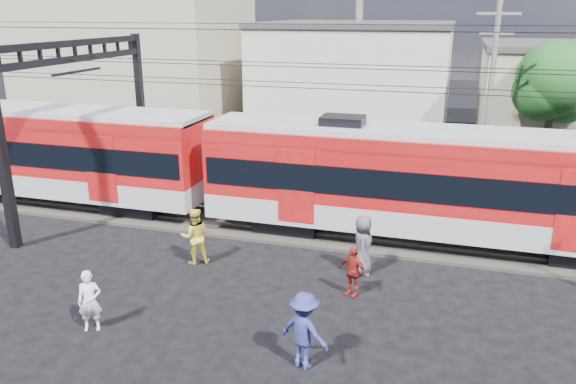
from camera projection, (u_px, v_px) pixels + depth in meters
name	position (u px, v px, depth m)	size (l,w,h in m)	color
ground	(244.00, 346.00, 14.10)	(120.00, 120.00, 0.00)	black
track_bed	(319.00, 230.00, 21.37)	(70.00, 3.40, 0.12)	#2D2823
rail_near	(314.00, 234.00, 20.65)	(70.00, 0.12, 0.12)	#59544C
rail_far	(323.00, 220.00, 22.02)	(70.00, 0.12, 0.12)	#59544C
commuter_train	(438.00, 180.00, 19.50)	(50.30, 3.08, 4.17)	black
catenary	(108.00, 87.00, 22.15)	(70.00, 9.30, 7.52)	black
building_west	(137.00, 61.00, 39.15)	(14.28, 10.20, 9.30)	tan
building_midwest	(357.00, 78.00, 38.12)	(12.24, 12.24, 7.30)	beige
utility_pole_mid	(490.00, 93.00, 24.74)	(1.80, 0.24, 8.50)	slate
tree_near	(558.00, 85.00, 26.65)	(3.82, 3.64, 6.72)	#382619
pedestrian_a	(90.00, 301.00, 14.58)	(0.61, 0.40, 1.67)	white
pedestrian_b	(195.00, 236.00, 18.44)	(0.93, 0.72, 1.91)	#E3C847
pedestrian_c	(304.00, 331.00, 13.01)	(1.24, 0.71, 1.93)	navy
pedestrian_d	(352.00, 271.00, 16.37)	(0.91, 0.38, 1.55)	maroon
pedestrian_e	(363.00, 245.00, 17.70)	(0.95, 0.62, 1.94)	#4A4B4F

